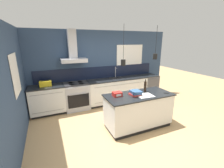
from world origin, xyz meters
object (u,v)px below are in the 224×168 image
(red_supply_box, at_px, (117,94))
(yellow_toolbox, at_px, (45,84))
(dishwasher, at_px, (148,86))
(book_stack, at_px, (135,93))
(oven_range, at_px, (77,96))
(bottle_on_island, at_px, (145,86))

(red_supply_box, xyz_separation_m, yellow_toolbox, (-1.63, 1.65, 0.03))
(dishwasher, height_order, book_stack, book_stack)
(oven_range, relative_size, yellow_toolbox, 2.68)
(oven_range, height_order, dishwasher, same)
(oven_range, distance_m, book_stack, 2.17)
(red_supply_box, bearing_deg, dishwasher, 36.39)
(bottle_on_island, bearing_deg, yellow_toolbox, 146.21)
(oven_range, height_order, book_stack, book_stack)
(oven_range, bearing_deg, red_supply_box, -66.46)
(dishwasher, relative_size, red_supply_box, 4.22)
(bottle_on_island, xyz_separation_m, red_supply_box, (-0.84, 0.00, -0.09))
(oven_range, height_order, yellow_toolbox, yellow_toolbox)
(yellow_toolbox, bearing_deg, red_supply_box, -45.35)
(book_stack, distance_m, red_supply_box, 0.47)
(dishwasher, distance_m, yellow_toolbox, 3.89)
(book_stack, height_order, red_supply_box, book_stack)
(bottle_on_island, relative_size, red_supply_box, 1.60)
(dishwasher, distance_m, bottle_on_island, 2.24)
(bottle_on_island, relative_size, book_stack, 1.07)
(dishwasher, bearing_deg, book_stack, -135.22)
(oven_range, bearing_deg, yellow_toolbox, 179.73)
(oven_range, xyz_separation_m, book_stack, (1.17, -1.76, 0.51))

